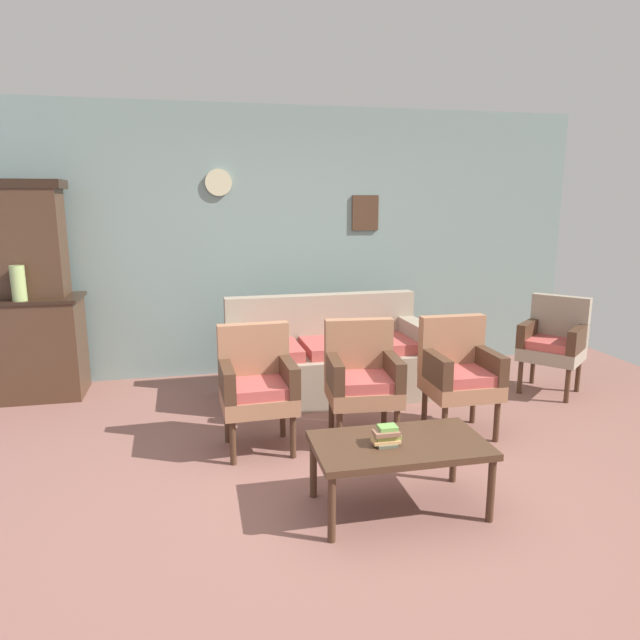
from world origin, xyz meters
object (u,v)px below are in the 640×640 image
at_px(floral_couch, 328,360).
at_px(wingback_chair_by_fireplace, 554,340).
at_px(vase_on_cabinet, 18,283).
at_px(armchair_near_couch_end, 459,370).
at_px(coffee_table, 400,449).
at_px(side_cabinet, 18,348).
at_px(armchair_row_middle, 257,382).
at_px(armchair_by_doorway, 362,376).
at_px(book_stack_on_table, 387,436).

relative_size(floral_couch, wingback_chair_by_fireplace, 2.07).
distance_m(vase_on_cabinet, armchair_near_couch_end, 3.77).
bearing_deg(armchair_near_couch_end, coffee_table, -130.37).
distance_m(floral_couch, coffee_table, 2.07).
relative_size(vase_on_cabinet, wingback_chair_by_fireplace, 0.34).
bearing_deg(armchair_near_couch_end, side_cabinet, 155.93).
height_order(armchair_row_middle, coffee_table, armchair_row_middle).
height_order(vase_on_cabinet, wingback_chair_by_fireplace, vase_on_cabinet).
height_order(side_cabinet, armchair_by_doorway, side_cabinet).
bearing_deg(book_stack_on_table, wingback_chair_by_fireplace, 37.57).
xyz_separation_m(armchair_row_middle, coffee_table, (0.71, -1.03, -0.12)).
bearing_deg(armchair_near_couch_end, vase_on_cabinet, 157.75).
bearing_deg(armchair_near_couch_end, armchair_row_middle, 178.40).
bearing_deg(armchair_row_middle, armchair_near_couch_end, -1.60).
bearing_deg(wingback_chair_by_fireplace, coffee_table, -141.63).
bearing_deg(coffee_table, floral_couch, 88.38).
height_order(vase_on_cabinet, book_stack_on_table, vase_on_cabinet).
distance_m(side_cabinet, vase_on_cabinet, 0.65).
bearing_deg(armchair_row_middle, coffee_table, -55.31).
bearing_deg(floral_couch, book_stack_on_table, -93.98).
distance_m(floral_couch, armchair_row_middle, 1.31).
relative_size(armchair_near_couch_end, book_stack_on_table, 5.49).
distance_m(floral_couch, wingback_chair_by_fireplace, 2.12).
bearing_deg(armchair_row_middle, floral_couch, 53.59).
bearing_deg(wingback_chair_by_fireplace, side_cabinet, 169.68).
xyz_separation_m(side_cabinet, floral_couch, (2.78, -0.50, -0.14)).
bearing_deg(wingback_chair_by_fireplace, armchair_by_doorway, -161.89).
distance_m(armchair_by_doorway, coffee_table, 1.03).
relative_size(armchair_row_middle, book_stack_on_table, 5.49).
bearing_deg(armchair_by_doorway, floral_couch, 90.76).
bearing_deg(wingback_chair_by_fireplace, book_stack_on_table, -142.43).
relative_size(wingback_chair_by_fireplace, coffee_table, 0.90).
distance_m(armchair_row_middle, armchair_near_couch_end, 1.55).
distance_m(wingback_chair_by_fireplace, coffee_table, 2.73).
xyz_separation_m(armchair_row_middle, armchair_near_couch_end, (1.55, -0.04, 0.00)).
bearing_deg(book_stack_on_table, floral_couch, 86.02).
distance_m(armchair_row_middle, armchair_by_doorway, 0.78).
bearing_deg(floral_couch, armchair_by_doorway, -89.24).
distance_m(side_cabinet, book_stack_on_table, 3.69).
distance_m(vase_on_cabinet, wingback_chair_by_fireplace, 4.83).
bearing_deg(coffee_table, armchair_by_doorway, 85.90).
bearing_deg(side_cabinet, armchair_near_couch_end, -24.07).
height_order(armchair_near_couch_end, coffee_table, armchair_near_couch_end).
distance_m(vase_on_cabinet, coffee_table, 3.61).
bearing_deg(coffee_table, vase_on_cabinet, 137.43).
xyz_separation_m(vase_on_cabinet, book_stack_on_table, (2.52, -2.41, -0.61)).
bearing_deg(vase_on_cabinet, book_stack_on_table, -43.77).
relative_size(vase_on_cabinet, book_stack_on_table, 1.87).
xyz_separation_m(side_cabinet, armchair_near_couch_end, (3.55, -1.59, 0.03)).
bearing_deg(armchair_row_middle, armchair_by_doorway, -0.91).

